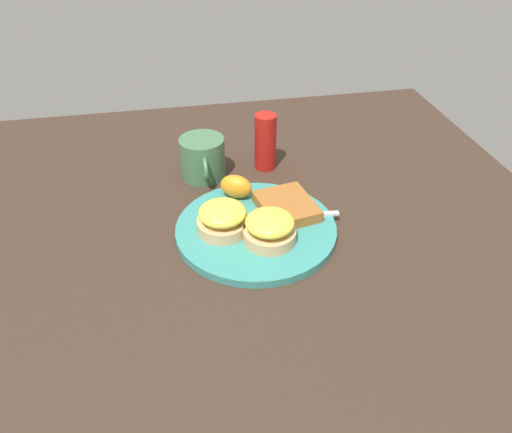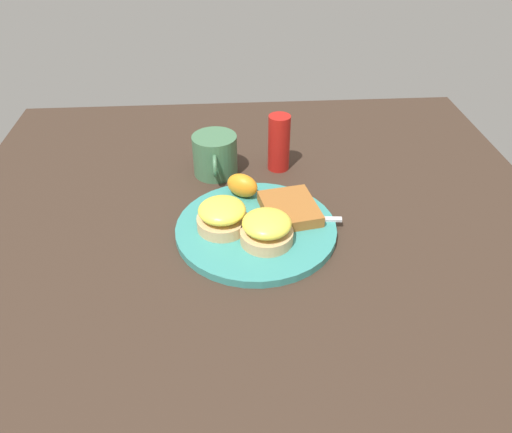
{
  "view_description": "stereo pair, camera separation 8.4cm",
  "coord_description": "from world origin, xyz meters",
  "px_view_note": "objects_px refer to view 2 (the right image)",
  "views": [
    {
      "loc": [
        0.66,
        -0.13,
        0.53
      ],
      "look_at": [
        0.0,
        0.0,
        0.03
      ],
      "focal_mm": 35.0,
      "sensor_mm": 36.0,
      "label": 1
    },
    {
      "loc": [
        0.67,
        -0.05,
        0.53
      ],
      "look_at": [
        0.0,
        0.0,
        0.03
      ],
      "focal_mm": 35.0,
      "sensor_mm": 36.0,
      "label": 2
    }
  ],
  "objects_px": {
    "sandwich_benedict_right": "(267,229)",
    "condiment_bottle": "(279,143)",
    "sandwich_benedict_left": "(222,215)",
    "fork": "(267,218)",
    "cup": "(215,155)",
    "hashbrown_patty": "(290,209)",
    "orange_wedge": "(242,185)"
  },
  "relations": [
    {
      "from": "hashbrown_patty",
      "to": "cup",
      "type": "relative_size",
      "value": 0.93
    },
    {
      "from": "sandwich_benedict_right",
      "to": "orange_wedge",
      "type": "bearing_deg",
      "value": -166.33
    },
    {
      "from": "sandwich_benedict_left",
      "to": "sandwich_benedict_right",
      "type": "height_order",
      "value": "same"
    },
    {
      "from": "sandwich_benedict_left",
      "to": "fork",
      "type": "distance_m",
      "value": 0.08
    },
    {
      "from": "sandwich_benedict_left",
      "to": "orange_wedge",
      "type": "bearing_deg",
      "value": 157.9
    },
    {
      "from": "sandwich_benedict_left",
      "to": "fork",
      "type": "height_order",
      "value": "sandwich_benedict_left"
    },
    {
      "from": "condiment_bottle",
      "to": "hashbrown_patty",
      "type": "bearing_deg",
      "value": 0.24
    },
    {
      "from": "sandwich_benedict_right",
      "to": "condiment_bottle",
      "type": "distance_m",
      "value": 0.26
    },
    {
      "from": "hashbrown_patty",
      "to": "condiment_bottle",
      "type": "bearing_deg",
      "value": -179.76
    },
    {
      "from": "sandwich_benedict_left",
      "to": "sandwich_benedict_right",
      "type": "relative_size",
      "value": 1.0
    },
    {
      "from": "sandwich_benedict_left",
      "to": "hashbrown_patty",
      "type": "xyz_separation_m",
      "value": [
        -0.03,
        0.12,
        -0.01
      ]
    },
    {
      "from": "sandwich_benedict_left",
      "to": "condiment_bottle",
      "type": "xyz_separation_m",
      "value": [
        -0.21,
        0.12,
        0.02
      ]
    },
    {
      "from": "sandwich_benedict_right",
      "to": "condiment_bottle",
      "type": "height_order",
      "value": "condiment_bottle"
    },
    {
      "from": "sandwich_benedict_left",
      "to": "sandwich_benedict_right",
      "type": "bearing_deg",
      "value": 58.89
    },
    {
      "from": "cup",
      "to": "sandwich_benedict_right",
      "type": "bearing_deg",
      "value": 18.71
    },
    {
      "from": "orange_wedge",
      "to": "condiment_bottle",
      "type": "relative_size",
      "value": 0.52
    },
    {
      "from": "hashbrown_patty",
      "to": "sandwich_benedict_right",
      "type": "bearing_deg",
      "value": -32.29
    },
    {
      "from": "sandwich_benedict_right",
      "to": "sandwich_benedict_left",
      "type": "bearing_deg",
      "value": -121.11
    },
    {
      "from": "sandwich_benedict_right",
      "to": "cup",
      "type": "distance_m",
      "value": 0.26
    },
    {
      "from": "fork",
      "to": "cup",
      "type": "relative_size",
      "value": 1.95
    },
    {
      "from": "hashbrown_patty",
      "to": "orange_wedge",
      "type": "bearing_deg",
      "value": -127.74
    },
    {
      "from": "orange_wedge",
      "to": "cup",
      "type": "relative_size",
      "value": 0.51
    },
    {
      "from": "fork",
      "to": "hashbrown_patty",
      "type": "bearing_deg",
      "value": 110.33
    },
    {
      "from": "sandwich_benedict_right",
      "to": "hashbrown_patty",
      "type": "height_order",
      "value": "sandwich_benedict_right"
    },
    {
      "from": "sandwich_benedict_left",
      "to": "orange_wedge",
      "type": "height_order",
      "value": "sandwich_benedict_left"
    },
    {
      "from": "fork",
      "to": "condiment_bottle",
      "type": "distance_m",
      "value": 0.2
    },
    {
      "from": "hashbrown_patty",
      "to": "orange_wedge",
      "type": "height_order",
      "value": "orange_wedge"
    },
    {
      "from": "sandwich_benedict_right",
      "to": "hashbrown_patty",
      "type": "relative_size",
      "value": 0.8
    },
    {
      "from": "orange_wedge",
      "to": "fork",
      "type": "height_order",
      "value": "orange_wedge"
    },
    {
      "from": "fork",
      "to": "cup",
      "type": "distance_m",
      "value": 0.21
    },
    {
      "from": "sandwich_benedict_right",
      "to": "fork",
      "type": "xyz_separation_m",
      "value": [
        -0.06,
        0.01,
        -0.02
      ]
    },
    {
      "from": "sandwich_benedict_right",
      "to": "orange_wedge",
      "type": "relative_size",
      "value": 1.45
    }
  ]
}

